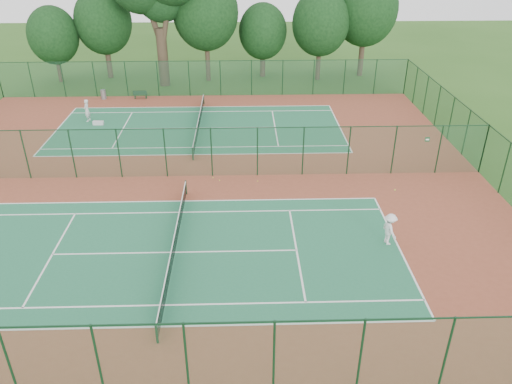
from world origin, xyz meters
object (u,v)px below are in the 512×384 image
player_near (390,229)px  bench (140,94)px  kit_bag (98,123)px  player_far (87,110)px  trash_bin (103,94)px

player_near → bench: size_ratio=1.34×
bench → kit_bag: size_ratio=1.52×
player_near → player_far: size_ratio=0.94×
player_near → bench: player_near is taller
player_far → kit_bag: bearing=57.5°
kit_bag → trash_bin: bearing=102.6°
player_near → trash_bin: size_ratio=1.96×
player_far → bench: size_ratio=1.43×
bench → trash_bin: bearing=179.6°
player_near → trash_bin: bearing=24.4°
player_far → bench: 7.12m
player_near → kit_bag: size_ratio=2.04×
bench → kit_bag: 7.54m
player_near → bench: (-17.72, 25.69, -0.49)m
player_far → bench: bearing=159.5°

